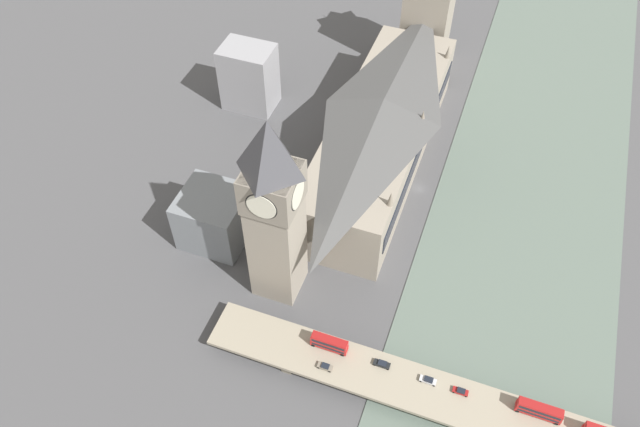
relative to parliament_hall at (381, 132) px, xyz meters
The scene contains 14 objects.
ground_plane 24.42m from the parliament_hall, 155.71° to the left, with size 600.00×600.00×0.00m, color #4C4C4F.
river_water 57.87m from the parliament_hall, behind, with size 63.38×360.00×0.30m, color slate.
parliament_hall is the anchor object (origin of this frame).
clock_tower 67.28m from the parliament_hall, 77.82° to the left, with size 14.72×14.72×67.00m.
victoria_tower 66.00m from the parliament_hall, 89.95° to the right, with size 18.22×18.22×57.63m.
road_bridge 101.51m from the parliament_hall, 123.29° to the left, with size 158.76×14.26×5.00m.
double_decker_bus_mid 82.05m from the parliament_hall, 96.61° to the left, with size 10.63×2.64×4.80m.
double_decker_bus_rear 105.27m from the parliament_hall, 129.69° to the left, with size 11.74×2.61×4.64m.
car_northbound_lead 90.49m from the parliament_hall, 114.97° to the left, with size 4.60×1.87×1.43m.
car_northbound_mid 94.67m from the parliament_hall, 119.87° to the left, with size 4.21×1.76×1.30m.
car_southbound_lead 88.50m from the parliament_hall, 96.77° to the left, with size 4.23×1.85×1.33m.
car_southbound_mid 85.48m from the parliament_hall, 107.02° to the left, with size 4.66×1.88×1.38m.
city_block_west 59.62m from the parliament_hall, 14.12° to the right, with size 19.95×14.64×26.43m.
city_block_center 66.13m from the parliament_hall, 52.17° to the left, with size 20.55×19.60×18.98m.
Camera 1 is at (-18.62, 154.55, 163.27)m, focal length 35.00 mm.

